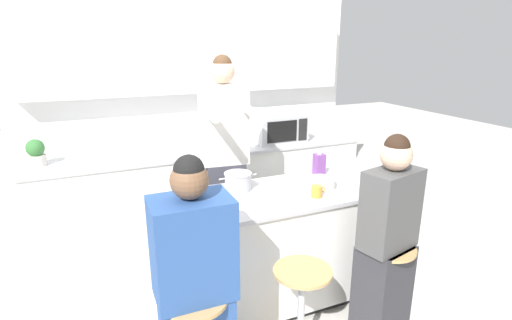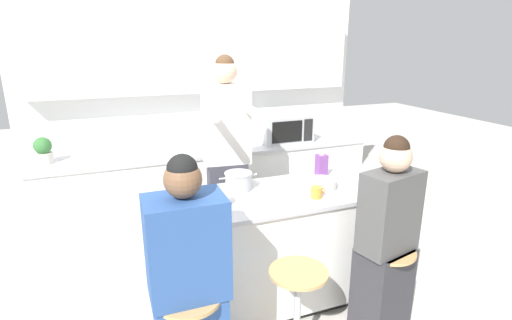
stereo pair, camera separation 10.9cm
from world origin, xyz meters
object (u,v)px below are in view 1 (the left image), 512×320
person_seated_near (387,246)px  potted_plant (36,153)px  cooking_pot (238,181)px  banana_bunch (178,193)px  person_cooking (225,168)px  juice_carton (319,164)px  bar_stool_center (301,313)px  fruit_bowl (321,183)px  kitchen_island (260,250)px  microwave (279,128)px  person_wrapped_blanket (195,289)px  bar_stool_rightmost (384,286)px  coffee_cup_near (317,191)px  coffee_cup_far (190,205)px

person_seated_near → potted_plant: 2.97m
cooking_pot → banana_bunch: size_ratio=1.95×
person_cooking → person_seated_near: person_cooking is taller
cooking_pot → juice_carton: 0.75m
bar_stool_center → fruit_bowl: 0.98m
kitchen_island → microwave: microwave is taller
microwave → person_wrapped_blanket: bearing=-127.2°
person_cooking → person_wrapped_blanket: 1.36m
bar_stool_rightmost → juice_carton: bearing=91.3°
bar_stool_rightmost → coffee_cup_near: bearing=124.6°
cooking_pot → juice_carton: juice_carton is taller
bar_stool_rightmost → potted_plant: 3.04m
bar_stool_center → banana_bunch: size_ratio=4.31×
person_cooking → potted_plant: 1.66m
person_seated_near → person_wrapped_blanket: bearing=166.8°
person_wrapped_blanket → coffee_cup_far: (0.12, 0.54, 0.26)m
potted_plant → person_cooking: bearing=-28.6°
coffee_cup_far → microwave: size_ratio=0.21×
fruit_bowl → microwave: size_ratio=0.40×
fruit_bowl → person_wrapped_blanket: bearing=-153.2°
person_seated_near → microwave: person_seated_near is taller
kitchen_island → cooking_pot: size_ratio=5.65×
bar_stool_rightmost → coffee_cup_far: 1.45m
person_wrapped_blanket → potted_plant: person_wrapped_blanket is taller
person_seated_near → banana_bunch: person_seated_near is taller
fruit_bowl → potted_plant: (-2.02, 1.40, 0.10)m
kitchen_island → juice_carton: size_ratio=8.70×
kitchen_island → person_wrapped_blanket: 0.92m
bar_stool_center → cooking_pot: bearing=97.1°
coffee_cup_far → person_wrapped_blanket: bearing=-102.9°
person_cooking → coffee_cup_near: bearing=-53.8°
fruit_bowl → juice_carton: size_ratio=1.14×
bar_stool_center → coffee_cup_far: size_ratio=5.70×
person_cooking → cooking_pot: (-0.04, -0.41, 0.02)m
bar_stool_center → bar_stool_rightmost: (0.67, 0.01, 0.00)m
person_wrapped_blanket → potted_plant: 2.19m
banana_bunch → juice_carton: (1.19, 0.01, 0.07)m
person_cooking → coffee_cup_far: bearing=-118.6°
person_cooking → coffee_cup_far: (-0.47, -0.66, 0.00)m
person_seated_near → microwave: (0.16, 1.94, 0.41)m
potted_plant → coffee_cup_near: bearing=-39.6°
person_wrapped_blanket → bar_stool_center: bearing=-1.4°
person_wrapped_blanket → cooking_pot: person_wrapped_blanket is taller
banana_bunch → microwave: (1.36, 1.11, 0.14)m
cooking_pot → microwave: 1.48m
kitchen_island → banana_bunch: 0.75m
juice_carton → fruit_bowl: bearing=-118.7°
person_seated_near → banana_bunch: (-1.20, 0.84, 0.26)m
cooking_pot → fruit_bowl: cooking_pot is taller
bar_stool_rightmost → microwave: size_ratio=1.19×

